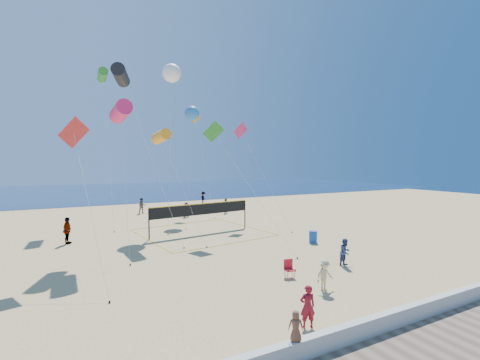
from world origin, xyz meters
name	(u,v)px	position (x,y,z in m)	size (l,w,h in m)	color
ground	(282,309)	(0.00, 0.00, 0.00)	(120.00, 120.00, 0.00)	tan
ocean	(115,191)	(0.00, 62.00, 0.01)	(140.00, 50.00, 0.03)	#112450
seawall	(336,338)	(0.00, -3.00, 0.30)	(32.00, 0.30, 0.60)	#B5B5B0
woman	(308,306)	(-0.03, -1.64, 0.77)	(0.56, 0.37, 1.53)	maroon
toddler	(296,326)	(-1.56, -3.00, 1.05)	(0.44, 0.29, 0.90)	brown
bystander_a	(345,252)	(6.32, 2.87, 0.77)	(0.75, 0.58, 1.54)	navy
bystander_b	(324,275)	(2.79, 0.65, 0.71)	(0.92, 0.53, 1.43)	#D3BE8C
far_person_0	(67,231)	(-7.90, 15.57, 0.97)	(1.13, 0.47, 1.94)	gray
far_person_1	(186,210)	(3.29, 22.99, 0.79)	(1.46, 0.46, 1.57)	gray
far_person_2	(226,206)	(8.21, 23.42, 0.84)	(0.61, 0.40, 1.68)	gray
far_person_3	(142,206)	(-0.56, 27.59, 0.89)	(0.86, 0.67, 1.77)	gray
far_person_4	(203,198)	(8.76, 32.40, 0.88)	(1.14, 0.65, 1.76)	gray
camp_chair	(289,267)	(2.37, 2.80, 0.50)	(0.56, 0.67, 1.00)	red
trash_barrel	(313,237)	(8.12, 7.82, 0.44)	(0.58, 0.58, 0.87)	#18439D
volleyball_net	(202,213)	(2.05, 14.79, 1.69)	(10.43, 10.30, 2.46)	black
kite_0	(121,112)	(-4.47, 12.45, 9.26)	(1.28, 5.39, 9.95)	#E52362
kite_1	(121,75)	(-4.08, 15.30, 12.38)	(4.17, 6.09, 13.05)	black
kite_2	(161,137)	(-1.17, 15.10, 7.92)	(2.49, 6.25, 8.50)	orange
kite_3	(75,138)	(-7.23, 9.84, 7.21)	(2.06, 6.94, 8.47)	red
kite_4	(217,137)	(2.93, 13.51, 7.94)	(2.65, 9.38, 9.27)	#2F8F29
kite_5	(243,135)	(7.45, 17.65, 8.56)	(2.28, 6.97, 9.91)	#DC3369
kite_6	(172,73)	(1.37, 21.20, 14.68)	(3.26, 7.21, 15.59)	white
kite_7	(192,113)	(4.13, 23.30, 11.24)	(3.90, 7.81, 12.03)	#2977C3
kite_8	(102,75)	(-4.61, 25.58, 14.81)	(0.96, 8.51, 15.43)	#2F8F29
kite_9	(197,126)	(5.65, 26.07, 10.29)	(1.30, 6.22, 11.95)	orange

